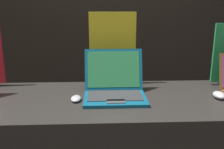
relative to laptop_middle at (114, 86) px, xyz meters
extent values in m
cube|color=black|center=(-0.01, 1.32, 0.38)|extent=(8.00, 0.05, 2.80)
cube|color=#0F5170|center=(0.00, -0.07, -0.05)|extent=(0.37, 0.27, 0.02)
cube|color=#2D2D30|center=(0.00, -0.05, -0.04)|extent=(0.33, 0.19, 0.00)
cube|color=#3F3F42|center=(0.00, -0.15, -0.04)|extent=(0.10, 0.06, 0.00)
cube|color=#0F5170|center=(0.00, 0.11, 0.08)|extent=(0.37, 0.09, 0.26)
cube|color=#2D7F4C|center=(0.00, 0.10, 0.08)|extent=(0.34, 0.08, 0.22)
ellipsoid|color=#B2B2B7|center=(-0.23, -0.07, -0.05)|extent=(0.06, 0.10, 0.03)
cube|color=black|center=(0.00, 0.25, -0.05)|extent=(0.18, 0.07, 0.02)
cube|color=gold|center=(0.00, 0.25, 0.20)|extent=(0.32, 0.02, 0.48)
ellipsoid|color=#B2B2B7|center=(0.64, -0.07, -0.04)|extent=(0.07, 0.11, 0.04)
camera|label=1|loc=(-0.09, -1.54, 0.50)|focal=42.00mm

